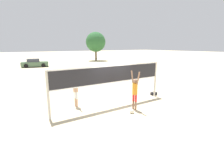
# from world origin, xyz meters

# --- Properties ---
(ground_plane) EXTENTS (200.00, 200.00, 0.00)m
(ground_plane) POSITION_xyz_m (0.00, 0.00, 0.00)
(ground_plane) COLOR beige
(volleyball_net) EXTENTS (7.29, 0.12, 2.40)m
(volleyball_net) POSITION_xyz_m (0.00, 0.00, 1.69)
(volleyball_net) COLOR beige
(volleyball_net) RESTS_ON ground_plane
(player_spiker) EXTENTS (0.28, 0.71, 2.16)m
(player_spiker) POSITION_xyz_m (0.67, -1.23, 1.14)
(player_spiker) COLOR #8C664C
(player_spiker) RESTS_ON ground_plane
(player_blocker) EXTENTS (0.28, 0.71, 2.21)m
(player_blocker) POSITION_xyz_m (-1.81, 1.04, 1.17)
(player_blocker) COLOR tan
(player_blocker) RESTS_ON ground_plane
(volleyball) EXTENTS (0.23, 0.23, 0.23)m
(volleyball) POSITION_xyz_m (0.22, -1.55, 0.11)
(volleyball) COLOR silver
(volleyball) RESTS_ON ground_plane
(gear_bag) EXTENTS (0.40, 0.29, 0.21)m
(gear_bag) POSITION_xyz_m (3.76, 0.21, 0.10)
(gear_bag) COLOR black
(gear_bag) RESTS_ON ground_plane
(parked_car_mid) EXTENTS (4.44, 2.71, 1.35)m
(parked_car_mid) POSITION_xyz_m (0.03, 23.01, 0.61)
(parked_car_mid) COLOR #4C6B4C
(parked_car_mid) RESTS_ON ground_plane
(tree_right_cluster) EXTENTS (4.54, 4.54, 6.56)m
(tree_right_cluster) POSITION_xyz_m (14.57, 28.45, 4.28)
(tree_right_cluster) COLOR #4C3823
(tree_right_cluster) RESTS_ON ground_plane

